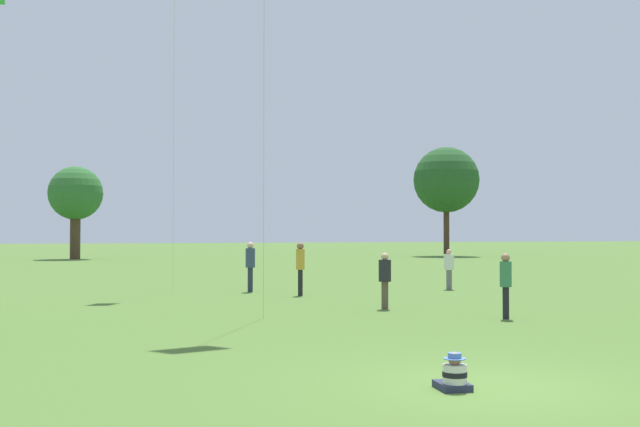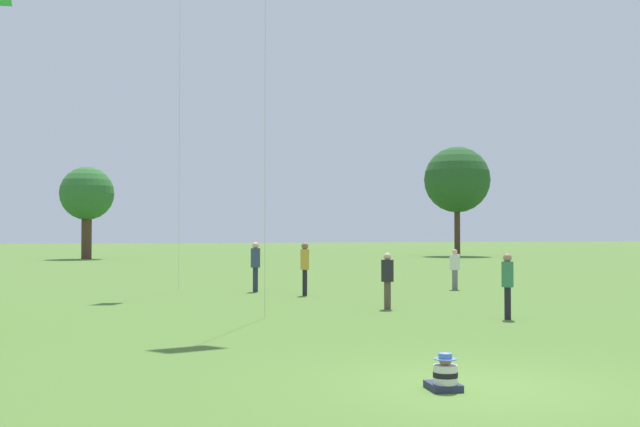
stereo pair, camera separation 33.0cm
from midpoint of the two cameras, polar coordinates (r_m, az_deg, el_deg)
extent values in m
plane|color=#4C702D|center=(11.17, 12.70, -12.79)|extent=(300.00, 300.00, 0.00)
cube|color=#282D47|center=(10.89, 10.24, -12.83)|extent=(0.47, 0.56, 0.10)
cylinder|color=silver|center=(10.77, 10.42, -11.98)|extent=(0.37, 0.37, 0.26)
cylinder|color=black|center=(10.77, 10.42, -11.98)|extent=(0.38, 0.38, 0.07)
sphere|color=#A37556|center=(10.74, 10.41, -10.87)|extent=(0.19, 0.19, 0.19)
cylinder|color=#4C70B7|center=(10.74, 10.41, -10.85)|extent=(0.32, 0.32, 0.01)
cylinder|color=#4C70B7|center=(10.73, 10.41, -10.65)|extent=(0.19, 0.19, 0.08)
cylinder|color=black|center=(26.21, -0.80, -5.29)|extent=(0.22, 0.22, 0.91)
cylinder|color=gold|center=(26.17, -0.80, -3.51)|extent=(0.40, 0.40, 0.72)
sphere|color=brown|center=(26.16, -0.80, -2.49)|extent=(0.25, 0.25, 0.25)
cylinder|color=brown|center=(21.70, 5.60, -6.23)|extent=(0.20, 0.20, 0.79)
cylinder|color=#232328|center=(21.66, 5.59, -4.36)|extent=(0.36, 0.36, 0.63)
sphere|color=#DBAD89|center=(21.64, 5.59, -3.29)|extent=(0.21, 0.21, 0.21)
cylinder|color=#282D42|center=(27.97, -4.61, -5.05)|extent=(0.26, 0.26, 0.91)
cylinder|color=#334260|center=(27.93, -4.60, -3.39)|extent=(0.46, 0.46, 0.72)
sphere|color=#DBAD89|center=(27.92, -4.60, -2.44)|extent=(0.25, 0.25, 0.25)
cylinder|color=black|center=(19.70, 14.58, -6.64)|extent=(0.21, 0.21, 0.82)
cylinder|color=#387A51|center=(19.65, 14.56, -4.50)|extent=(0.39, 0.39, 0.65)
sphere|color=#A37556|center=(19.63, 14.56, -3.28)|extent=(0.22, 0.22, 0.22)
cylinder|color=slate|center=(29.40, 10.56, -4.99)|extent=(0.28, 0.28, 0.76)
cylinder|color=silver|center=(29.37, 10.55, -3.66)|extent=(0.52, 0.52, 0.61)
sphere|color=tan|center=(29.36, 10.55, -2.89)|extent=(0.21, 0.21, 0.21)
cylinder|color=#BCB7A8|center=(19.93, -3.72, 12.57)|extent=(0.01, 0.01, 14.06)
cylinder|color=#BCB7A8|center=(29.55, -10.33, 8.99)|extent=(0.01, 0.01, 15.10)
cylinder|color=#473323|center=(71.30, 10.54, -1.01)|extent=(0.54, 0.54, 5.49)
sphere|color=#235123|center=(71.47, 10.53, 2.55)|extent=(6.17, 6.17, 6.17)
cylinder|color=#473323|center=(65.44, -17.22, -1.46)|extent=(0.84, 0.84, 4.28)
sphere|color=#2D662D|center=(65.52, -17.20, 1.48)|extent=(4.45, 4.45, 4.45)
camera|label=1|loc=(0.16, -89.47, -0.01)|focal=42.00mm
camera|label=2|loc=(0.16, 90.53, 0.01)|focal=42.00mm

